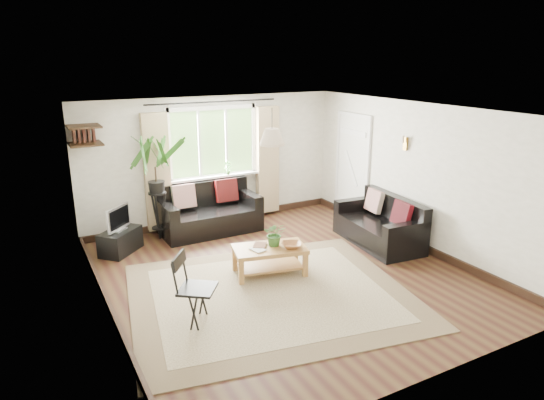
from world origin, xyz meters
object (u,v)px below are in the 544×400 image
folding_chair (198,290)px  sofa_right (379,222)px  sofa_back (210,210)px  palm_stand (157,188)px  coffee_table (270,261)px  tv_stand (120,241)px

folding_chair → sofa_right: bearing=-38.3°
sofa_back → palm_stand: size_ratio=0.96×
coffee_table → folding_chair: (-1.39, -0.80, 0.23)m
tv_stand → sofa_back: bearing=-36.5°
sofa_back → sofa_right: sofa_back is taller
sofa_back → coffee_table: sofa_back is taller
tv_stand → folding_chair: size_ratio=0.81×
sofa_back → coffee_table: 2.12m
palm_stand → sofa_right: bearing=-31.7°
coffee_table → folding_chair: 1.62m
palm_stand → folding_chair: palm_stand is taller
sofa_back → sofa_right: 3.01m
tv_stand → coffee_table: bearing=-91.2°
sofa_right → palm_stand: (-3.23, 2.00, 0.53)m
sofa_right → tv_stand: 4.32m
sofa_back → coffee_table: (0.11, -2.11, -0.20)m
coffee_table → folding_chair: size_ratio=1.19×
sofa_back → folding_chair: bearing=-114.5°
coffee_table → folding_chair: folding_chair is taller
coffee_table → sofa_back: bearing=92.9°
sofa_right → folding_chair: bearing=-69.3°
sofa_back → tv_stand: bearing=-173.1°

